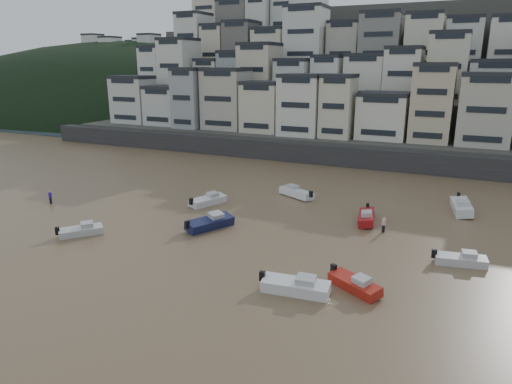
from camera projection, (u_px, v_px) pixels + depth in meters
The scene contains 15 objects.
sea_strip at pixel (126, 105), 197.86m from camera, with size 340.00×340.00×0.00m, color #414D5E.
harbor_wall at pixel (364, 157), 79.13m from camera, with size 140.00×3.00×3.50m, color #38383A.
hillside at pixel (422, 82), 108.92m from camera, with size 141.04×66.00×50.00m.
headland at pixel (139, 108), 183.07m from camera, with size 216.00×135.00×53.33m.
boat_a at pixel (296, 284), 35.93m from camera, with size 5.87×1.92×1.60m, color white, non-canonical shape.
boat_b at pixel (355, 282), 36.45m from camera, with size 5.09×1.67×1.39m, color #B02015, non-canonical shape.
boat_c at pixel (210, 221), 50.02m from camera, with size 6.04×1.98×1.65m, color #161B44, non-canonical shape.
boat_d at pixel (461, 258), 41.03m from camera, with size 4.83×1.58×1.32m, color silver, non-canonical shape.
boat_e at pixel (367, 216), 52.03m from camera, with size 5.60×1.83×1.53m, color maroon, non-canonical shape.
boat_f at pixel (208, 199), 58.43m from camera, with size 5.50×1.80×1.50m, color white, non-canonical shape.
boat_h at pixel (296, 191), 61.87m from camera, with size 5.81×1.90×1.58m, color white, non-canonical shape.
boat_i at pixel (462, 205), 55.55m from camera, with size 6.63×2.17×1.81m, color silver, non-canonical shape.
boat_j at pixel (81, 229), 48.07m from camera, with size 4.80×1.57×1.31m, color silver, non-canonical shape.
person_blue at pixel (50, 197), 58.91m from camera, with size 0.44×0.44×1.74m, color #3115A3, non-canonical shape.
person_pink at pixel (384, 225), 48.92m from camera, with size 0.44×0.44×1.74m, color #ECA7B7, non-canonical shape.
Camera 1 is at (25.59, -13.45, 17.63)m, focal length 32.00 mm.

